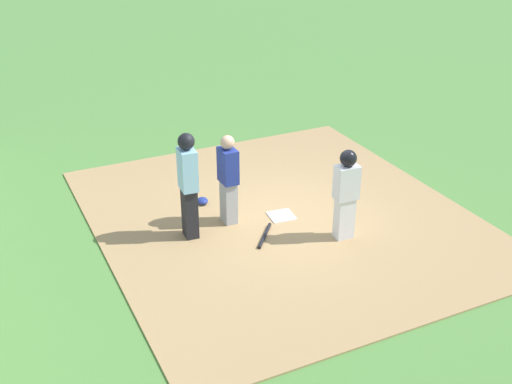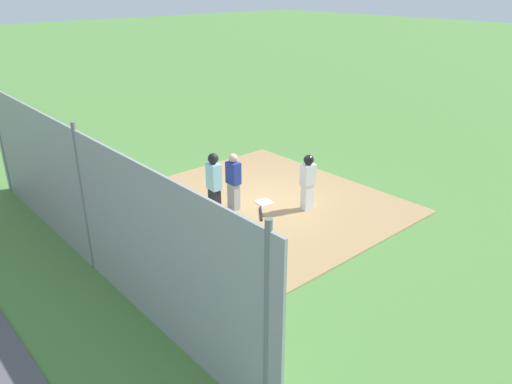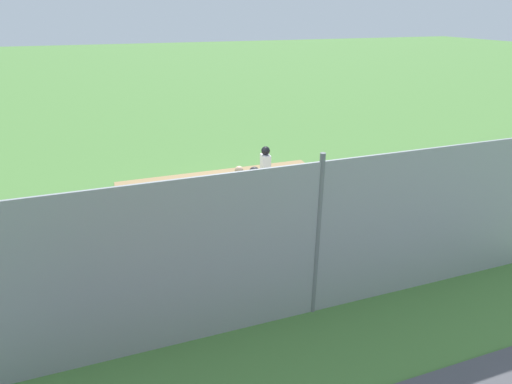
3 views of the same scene
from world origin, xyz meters
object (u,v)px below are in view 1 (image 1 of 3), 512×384
object	(u,v)px
catcher	(228,178)
baseball_bat	(265,236)
runner	(346,189)
home_plate	(281,216)
catcher_mask	(202,201)
umpire	(188,183)

from	to	relation	value
catcher	baseball_bat	bearing A→B (deg)	-67.76
catcher	runner	world-z (taller)	catcher
home_plate	catcher_mask	bearing A→B (deg)	-134.33
home_plate	catcher	size ratio (longest dim) A/B	0.27
home_plate	catcher	distance (m)	1.27
home_plate	baseball_bat	xyz separation A→B (m)	(0.53, -0.60, 0.02)
runner	baseball_bat	size ratio (longest dim) A/B	1.98
home_plate	runner	xyz separation A→B (m)	(1.10, 0.60, 0.89)
baseball_bat	catcher_mask	size ratio (longest dim) A/B	3.37
runner	catcher_mask	world-z (taller)	runner
umpire	baseball_bat	world-z (taller)	umpire
baseball_bat	catcher_mask	distance (m)	1.69
catcher_mask	umpire	bearing A→B (deg)	-31.00
umpire	baseball_bat	bearing A→B (deg)	-24.02
catcher	catcher_mask	bearing A→B (deg)	101.43
home_plate	catcher_mask	world-z (taller)	catcher_mask
catcher	umpire	xyz separation A→B (m)	(0.17, -0.79, 0.15)
umpire	catcher_mask	world-z (taller)	umpire
umpire	runner	xyz separation A→B (m)	(1.17, 2.31, -0.09)
home_plate	baseball_bat	size ratio (longest dim) A/B	0.54
home_plate	runner	world-z (taller)	runner
umpire	baseball_bat	distance (m)	1.59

